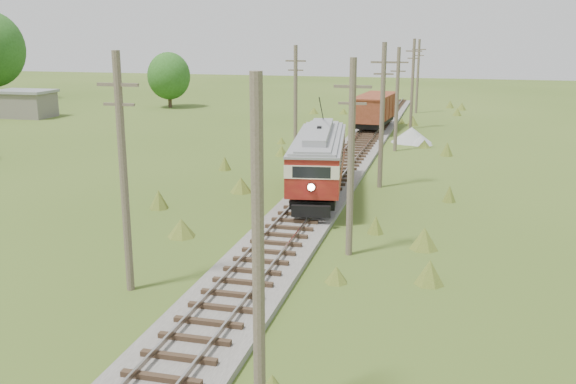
# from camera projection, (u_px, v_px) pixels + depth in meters

# --- Properties ---
(railbed_main) EXTENTS (3.60, 96.00, 0.57)m
(railbed_main) POSITION_uv_depth(u_px,v_px,m) (338.00, 172.00, 44.26)
(railbed_main) COLOR #605B54
(railbed_main) RESTS_ON ground
(streetcar) EXTENTS (4.41, 12.12, 5.48)m
(streetcar) POSITION_uv_depth(u_px,v_px,m) (319.00, 156.00, 37.40)
(streetcar) COLOR black
(streetcar) RESTS_ON ground
(gondola) EXTENTS (3.74, 9.21, 2.98)m
(gondola) POSITION_uv_depth(u_px,v_px,m) (375.00, 109.00, 63.17)
(gondola) COLOR black
(gondola) RESTS_ON ground
(gravel_pile) EXTENTS (3.72, 3.95, 1.35)m
(gravel_pile) POSITION_uv_depth(u_px,v_px,m) (413.00, 136.00, 56.75)
(gravel_pile) COLOR gray
(gravel_pile) RESTS_ON ground
(utility_pole_r_1) EXTENTS (0.30, 0.30, 8.80)m
(utility_pole_r_1) POSITION_uv_depth(u_px,v_px,m) (258.00, 259.00, 15.25)
(utility_pole_r_1) COLOR brown
(utility_pole_r_1) RESTS_ON ground
(utility_pole_r_2) EXTENTS (1.60, 0.30, 8.60)m
(utility_pole_r_2) POSITION_uv_depth(u_px,v_px,m) (351.00, 157.00, 27.40)
(utility_pole_r_2) COLOR brown
(utility_pole_r_2) RESTS_ON ground
(utility_pole_r_3) EXTENTS (1.60, 0.30, 9.00)m
(utility_pole_r_3) POSITION_uv_depth(u_px,v_px,m) (382.00, 115.00, 39.59)
(utility_pole_r_3) COLOR brown
(utility_pole_r_3) RESTS_ON ground
(utility_pole_r_4) EXTENTS (1.60, 0.30, 8.40)m
(utility_pole_r_4) POSITION_uv_depth(u_px,v_px,m) (397.00, 98.00, 51.93)
(utility_pole_r_4) COLOR brown
(utility_pole_r_4) RESTS_ON ground
(utility_pole_r_5) EXTENTS (1.60, 0.30, 8.90)m
(utility_pole_r_5) POSITION_uv_depth(u_px,v_px,m) (413.00, 83.00, 63.98)
(utility_pole_r_5) COLOR brown
(utility_pole_r_5) RESTS_ON ground
(utility_pole_r_6) EXTENTS (1.60, 0.30, 8.70)m
(utility_pole_r_6) POSITION_uv_depth(u_px,v_px,m) (418.00, 75.00, 76.27)
(utility_pole_r_6) COLOR brown
(utility_pole_r_6) RESTS_ON ground
(utility_pole_l_a) EXTENTS (1.60, 0.30, 9.00)m
(utility_pole_l_a) POSITION_uv_depth(u_px,v_px,m) (123.00, 172.00, 23.52)
(utility_pole_l_a) COLOR brown
(utility_pole_l_a) RESTS_ON ground
(utility_pole_l_b) EXTENTS (1.60, 0.30, 8.60)m
(utility_pole_l_b) POSITION_uv_depth(u_px,v_px,m) (296.00, 100.00, 49.94)
(utility_pole_l_b) COLOR brown
(utility_pole_l_b) RESTS_ON ground
(tree_mid_a) EXTENTS (5.46, 5.46, 7.03)m
(tree_mid_a) POSITION_uv_depth(u_px,v_px,m) (169.00, 76.00, 81.98)
(tree_mid_a) COLOR #38281C
(tree_mid_a) RESTS_ON ground
(shed) EXTENTS (6.40, 4.40, 3.10)m
(shed) POSITION_uv_depth(u_px,v_px,m) (25.00, 103.00, 73.25)
(shed) COLOR slate
(shed) RESTS_ON ground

